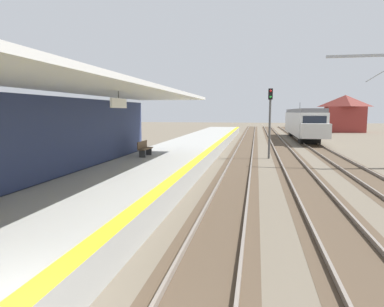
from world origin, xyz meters
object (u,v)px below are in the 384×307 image
object	(u,v)px
rail_signal_post	(270,116)
distant_trackside_house	(345,113)
approaching_train	(303,122)
platform_bench	(144,148)

from	to	relation	value
rail_signal_post	distant_trackside_house	size ratio (longest dim) A/B	0.79
approaching_train	platform_bench	distance (m)	28.82
rail_signal_post	platform_bench	size ratio (longest dim) A/B	3.25
distant_trackside_house	rail_signal_post	bearing A→B (deg)	-110.58
rail_signal_post	distant_trackside_house	distance (m)	40.03
platform_bench	approaching_train	bearing A→B (deg)	64.76
approaching_train	distant_trackside_house	world-z (taller)	distant_trackside_house
rail_signal_post	platform_bench	world-z (taller)	rail_signal_post
approaching_train	rail_signal_post	world-z (taller)	rail_signal_post
rail_signal_post	platform_bench	xyz separation A→B (m)	(-7.44, -6.93, -1.82)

